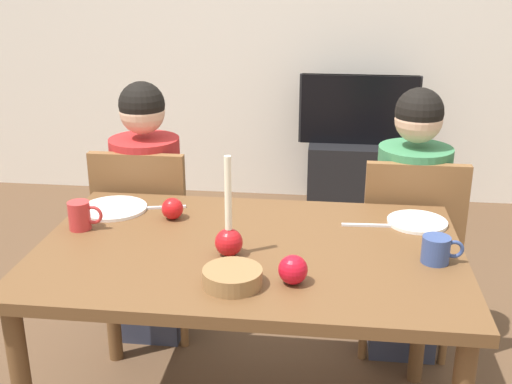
% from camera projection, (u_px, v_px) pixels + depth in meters
% --- Properties ---
extents(back_wall, '(6.40, 0.10, 2.60)m').
position_uv_depth(back_wall, '(298.00, 13.00, 4.34)').
color(back_wall, silver).
rests_on(back_wall, ground).
extents(dining_table, '(1.40, 0.90, 0.75)m').
position_uv_depth(dining_table, '(249.00, 269.00, 2.13)').
color(dining_table, brown).
rests_on(dining_table, ground).
extents(chair_left, '(0.40, 0.40, 0.90)m').
position_uv_depth(chair_left, '(147.00, 232.00, 2.81)').
color(chair_left, brown).
rests_on(chair_left, ground).
extents(chair_right, '(0.40, 0.40, 0.90)m').
position_uv_depth(chair_right, '(409.00, 245.00, 2.68)').
color(chair_right, brown).
rests_on(chair_right, ground).
extents(person_left_child, '(0.30, 0.30, 1.17)m').
position_uv_depth(person_left_child, '(149.00, 217.00, 2.82)').
color(person_left_child, '#33384C').
rests_on(person_left_child, ground).
extents(person_right_child, '(0.30, 0.30, 1.17)m').
position_uv_depth(person_right_child, '(409.00, 229.00, 2.69)').
color(person_right_child, '#33384C').
rests_on(person_right_child, ground).
extents(tv_stand, '(0.64, 0.40, 0.48)m').
position_uv_depth(tv_stand, '(355.00, 177.00, 4.37)').
color(tv_stand, black).
rests_on(tv_stand, ground).
extents(tv, '(0.79, 0.05, 0.46)m').
position_uv_depth(tv, '(359.00, 110.00, 4.21)').
color(tv, black).
rests_on(tv, tv_stand).
extents(candle_centerpiece, '(0.09, 0.09, 0.33)m').
position_uv_depth(candle_centerpiece, '(229.00, 236.00, 2.02)').
color(candle_centerpiece, red).
rests_on(candle_centerpiece, dining_table).
extents(plate_left, '(0.25, 0.25, 0.01)m').
position_uv_depth(plate_left, '(114.00, 208.00, 2.41)').
color(plate_left, white).
rests_on(plate_left, dining_table).
extents(plate_right, '(0.21, 0.21, 0.01)m').
position_uv_depth(plate_right, '(417.00, 222.00, 2.29)').
color(plate_right, white).
rests_on(plate_right, dining_table).
extents(mug_left, '(0.12, 0.08, 0.10)m').
position_uv_depth(mug_left, '(81.00, 215.00, 2.22)').
color(mug_left, '#B72D2D').
rests_on(mug_left, dining_table).
extents(mug_right, '(0.13, 0.09, 0.09)m').
position_uv_depth(mug_right, '(437.00, 250.00, 1.98)').
color(mug_right, '#33477F').
rests_on(mug_right, dining_table).
extents(fork_left, '(0.18, 0.06, 0.01)m').
position_uv_depth(fork_left, '(162.00, 207.00, 2.43)').
color(fork_left, silver).
rests_on(fork_left, dining_table).
extents(fork_right, '(0.18, 0.02, 0.01)m').
position_uv_depth(fork_right, '(367.00, 225.00, 2.26)').
color(fork_right, silver).
rests_on(fork_right, dining_table).
extents(bowl_walnuts, '(0.17, 0.17, 0.05)m').
position_uv_depth(bowl_walnuts, '(233.00, 277.00, 1.85)').
color(bowl_walnuts, olive).
rests_on(bowl_walnuts, dining_table).
extents(apple_near_candle, '(0.08, 0.08, 0.08)m').
position_uv_depth(apple_near_candle, '(172.00, 209.00, 2.32)').
color(apple_near_candle, red).
rests_on(apple_near_candle, dining_table).
extents(apple_by_left_plate, '(0.09, 0.09, 0.09)m').
position_uv_depth(apple_by_left_plate, '(293.00, 270.00, 1.85)').
color(apple_by_left_plate, red).
rests_on(apple_by_left_plate, dining_table).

